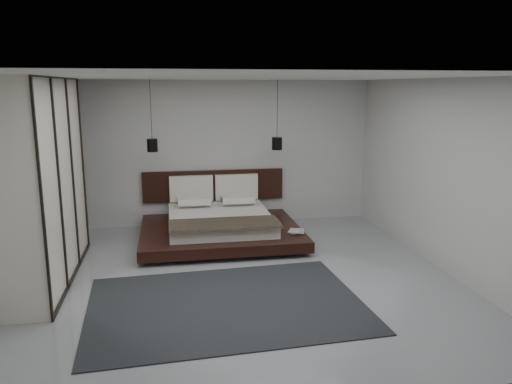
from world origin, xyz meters
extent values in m
plane|color=gray|center=(0.00, 0.00, 0.00)|extent=(6.00, 6.00, 0.00)
plane|color=white|center=(0.00, 0.00, 2.80)|extent=(6.00, 6.00, 0.00)
plane|color=#B7B7B4|center=(0.00, 3.00, 1.40)|extent=(6.00, 0.00, 6.00)
plane|color=#B7B7B4|center=(0.00, -3.00, 1.40)|extent=(6.00, 0.00, 6.00)
plane|color=#B7B7B4|center=(-3.00, 0.00, 1.40)|extent=(0.00, 6.00, 6.00)
plane|color=#B7B7B4|center=(3.00, 0.00, 1.40)|extent=(0.00, 6.00, 6.00)
cube|color=black|center=(-2.95, 2.45, 1.30)|extent=(0.05, 0.90, 2.60)
cube|color=black|center=(-0.11, 1.75, 0.04)|extent=(2.16, 1.77, 0.08)
cube|color=black|center=(-0.11, 1.75, 0.17)|extent=(2.75, 2.26, 0.18)
cube|color=beige|center=(-0.11, 1.88, 0.36)|extent=(1.77, 1.97, 0.22)
cube|color=black|center=(-0.11, 1.11, 0.50)|extent=(1.79, 0.69, 0.05)
cube|color=silver|center=(-0.52, 2.63, 0.53)|extent=(0.61, 0.39, 0.12)
cube|color=silver|center=(0.31, 2.63, 0.53)|extent=(0.61, 0.39, 0.12)
cube|color=silver|center=(-0.52, 2.50, 0.59)|extent=(0.61, 0.39, 0.12)
cube|color=silver|center=(0.31, 2.50, 0.59)|extent=(0.61, 0.39, 0.12)
cube|color=black|center=(-0.11, 2.96, 0.77)|extent=(2.75, 0.08, 0.60)
cube|color=silver|center=(-0.55, 2.87, 0.74)|extent=(0.84, 0.10, 0.50)
cube|color=silver|center=(0.33, 2.87, 0.74)|extent=(0.84, 0.10, 0.50)
imported|color=#99724C|center=(1.02, 1.26, 0.27)|extent=(0.30, 0.35, 0.03)
imported|color=#99724C|center=(1.00, 1.23, 0.29)|extent=(0.29, 0.32, 0.02)
cylinder|color=black|center=(-1.24, 2.34, 2.29)|extent=(0.01, 0.01, 1.03)
cylinder|color=black|center=(-1.24, 2.34, 1.66)|extent=(0.19, 0.19, 0.23)
cylinder|color=#FFE0B2|center=(-1.24, 2.34, 1.56)|extent=(0.14, 0.14, 0.01)
cylinder|color=black|center=(1.02, 2.34, 2.28)|extent=(0.01, 0.01, 1.04)
cylinder|color=black|center=(1.02, 2.34, 1.64)|extent=(0.19, 0.19, 0.23)
cylinder|color=#FFE0B2|center=(1.02, 2.34, 1.54)|extent=(0.14, 0.14, 0.01)
cube|color=silver|center=(-2.70, 0.46, 1.42)|extent=(0.66, 2.84, 2.84)
cube|color=black|center=(-2.36, 0.46, 2.81)|extent=(0.03, 2.84, 0.06)
cube|color=black|center=(-2.36, 0.46, 0.03)|extent=(0.03, 2.84, 0.06)
cube|color=black|center=(-2.36, -0.96, 1.42)|extent=(0.03, 0.05, 2.84)
cube|color=black|center=(-2.36, -0.01, 1.42)|extent=(0.03, 0.05, 2.84)
cube|color=black|center=(-2.36, 0.93, 1.42)|extent=(0.03, 0.05, 2.84)
cube|color=black|center=(-2.36, 1.88, 1.42)|extent=(0.03, 0.05, 2.84)
cube|color=black|center=(-0.32, -0.86, 0.01)|extent=(3.50, 2.58, 0.01)
camera|label=1|loc=(-0.97, -6.65, 2.68)|focal=35.00mm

